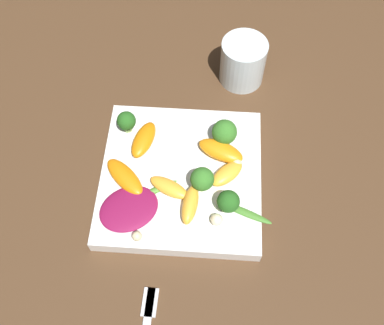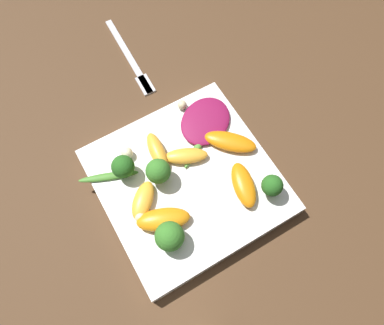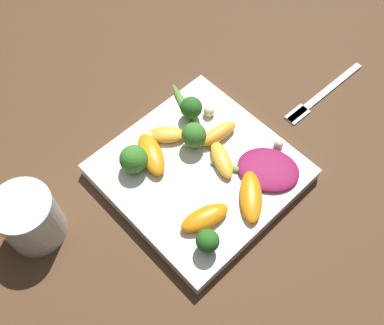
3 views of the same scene
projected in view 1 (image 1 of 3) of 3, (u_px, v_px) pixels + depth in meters
ground_plane at (181, 181)px, 0.71m from camera, size 2.40×2.40×0.00m
plate at (181, 177)px, 0.70m from camera, size 0.25×0.25×0.02m
drinking_glass at (243, 62)px, 0.78m from camera, size 0.08×0.08×0.08m
radicchio_leaf_0 at (129, 209)px, 0.66m from camera, size 0.11×0.11×0.01m
orange_segment_0 at (190, 205)px, 0.65m from camera, size 0.07×0.03×0.02m
orange_segment_1 at (227, 176)px, 0.68m from camera, size 0.06×0.06×0.02m
orange_segment_2 at (144, 140)px, 0.71m from camera, size 0.07×0.05×0.02m
orange_segment_3 at (169, 187)px, 0.67m from camera, size 0.05×0.07×0.02m
orange_segment_4 at (125, 177)px, 0.68m from camera, size 0.08×0.08×0.02m
orange_segment_5 at (221, 151)px, 0.70m from camera, size 0.06×0.08×0.02m
broccoli_floret_0 at (126, 121)px, 0.71m from camera, size 0.03×0.03×0.04m
broccoli_floret_1 at (202, 179)px, 0.66m from camera, size 0.04×0.04×0.04m
broccoli_floret_2 at (228, 202)px, 0.64m from camera, size 0.03×0.03×0.04m
broccoli_floret_3 at (224, 132)px, 0.70m from camera, size 0.04×0.04×0.04m
arugula_sprig_0 at (244, 212)px, 0.66m from camera, size 0.04×0.09×0.01m
arugula_sprig_1 at (153, 191)px, 0.67m from camera, size 0.05×0.07×0.01m
macadamia_nut_0 at (237, 163)px, 0.69m from camera, size 0.02×0.02×0.02m
macadamia_nut_1 at (217, 220)px, 0.65m from camera, size 0.02×0.02×0.02m
macadamia_nut_2 at (137, 236)px, 0.63m from camera, size 0.01×0.01×0.01m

